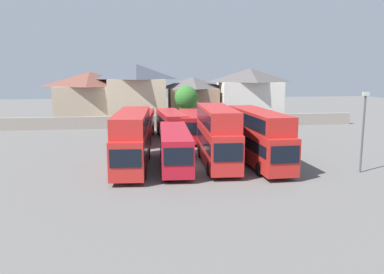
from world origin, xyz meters
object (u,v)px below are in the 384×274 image
Objects in this scene: bus_7 at (190,124)px; lamp_post_lot_edge at (363,127)px; bus_8 at (225,123)px; house_terrace_right at (193,98)px; bus_4 at (258,134)px; house_terrace_far_right at (250,94)px; bus_5 at (141,125)px; house_terrace_left at (91,96)px; bus_3 at (217,133)px; house_terrace_centre at (137,93)px; tree_left_of_lot at (186,98)px; bus_6 at (171,123)px; bus_1 at (132,137)px; bus_2 at (175,146)px.

bus_7 is 21.55m from lamp_post_lot_edge.
house_terrace_right is (-1.68, 17.66, 1.85)m from bus_8.
bus_4 is 32.16m from house_terrace_far_right.
bus_5 is 20.74m from house_terrace_left.
house_terrace_right is at bearing 178.59° from bus_3.
bus_7 is (-4.40, 13.92, -0.88)m from bus_4.
lamp_post_lot_edge reaches higher than bus_5.
house_terrace_right is 1.26× the size of lamp_post_lot_edge.
lamp_post_lot_edge is (26.24, -36.85, -0.40)m from house_terrace_left.
bus_5 is 1.43× the size of house_terrace_right.
house_terrace_centre is 8.86m from tree_left_of_lot.
bus_6 reaches higher than bus_5.
bus_6 is (4.51, 14.48, -0.84)m from bus_1.
tree_left_of_lot reaches higher than bus_3.
house_terrace_right is at bearing -176.76° from bus_8.
house_terrace_centre is 9.48m from house_terrace_right.
house_terrace_far_right reaches higher than bus_7.
bus_3 is 32.02m from house_terrace_centre.
bus_6 is 17.58m from house_terrace_centre.
bus_1 is 11.18m from bus_4.
bus_2 is at bearing 98.39° from bus_1.
lamp_post_lot_edge is at bearing 34.00° from bus_6.
house_terrace_far_right is (18.92, -0.22, -0.34)m from house_terrace_centre.
house_terrace_far_right is 12.11m from tree_left_of_lot.
house_terrace_far_right is at bearing 161.70° from bus_3.
bus_5 is at bearing -179.43° from bus_1.
bus_8 is 1.00× the size of house_terrace_left.
bus_1 is at bearing -40.05° from bus_8.
bus_7 is 1.86× the size of tree_left_of_lot.
bus_8 is 1.69× the size of lamp_post_lot_edge.
house_terrace_left is (-8.20, 18.91, 2.29)m from bus_5.
bus_6 is 18.56m from house_terrace_right.
house_terrace_right is 37.24m from lamp_post_lot_edge.
house_terrace_right reaches higher than bus_2.
bus_6 is at bearing -105.24° from tree_left_of_lot.
bus_6 is 23.36m from lamp_post_lot_edge.
bus_4 is 1.13× the size of bus_6.
bus_2 is 16.18m from bus_8.
bus_1 is 1.02× the size of bus_8.
bus_5 reaches higher than bus_7.
bus_2 is 1.23× the size of house_terrace_centre.
house_terrace_centre is at bearing 117.91° from lamp_post_lot_edge.
bus_7 is 1.35× the size of house_terrace_right.
house_terrace_left is (-18.56, 33.04, 1.44)m from bus_4.
bus_5 is 1.06× the size of bus_8.
bus_2 is 26.91m from tree_left_of_lot.
bus_1 is 19.28m from lamp_post_lot_edge.
bus_2 is 0.98× the size of bus_4.
house_terrace_far_right is (11.71, 30.92, 1.55)m from bus_3.
house_terrace_centre is at bearing -174.29° from house_terrace_right.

